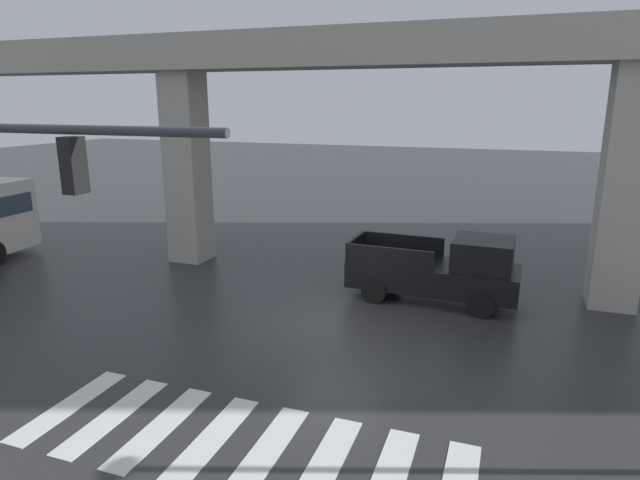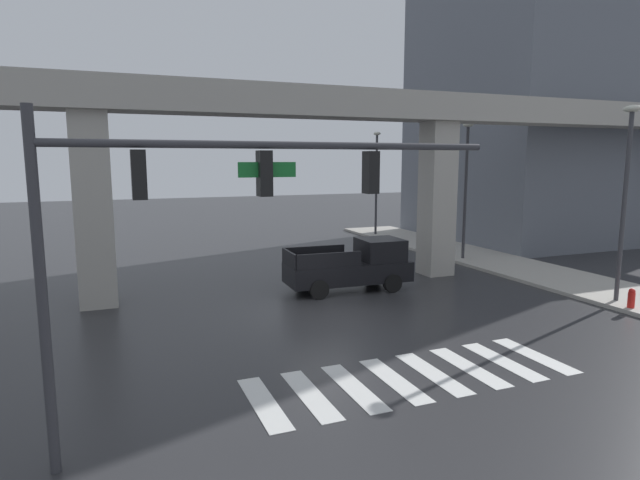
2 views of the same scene
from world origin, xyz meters
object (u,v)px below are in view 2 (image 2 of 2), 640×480
Objects in this scene: street_lamp_near_corner at (626,182)px; fire_hydrant at (631,300)px; traffic_signal_mast at (202,203)px; street_lamp_mid_block at (466,175)px; pickup_truck at (355,266)px; street_lamp_far_north at (376,171)px.

street_lamp_near_corner is 8.52× the size of fire_hydrant.
street_lamp_mid_block reaches higher than traffic_signal_mast.
street_lamp_mid_block is (15.81, 13.37, -0.01)m from traffic_signal_mast.
traffic_signal_mast is 10.22× the size of fire_hydrant.
traffic_signal_mast is 16.28m from fire_hydrant.
street_lamp_near_corner is at bearing 66.38° from fire_hydrant.
traffic_signal_mast reaches higher than fire_hydrant.
pickup_truck reaches higher than fire_hydrant.
traffic_signal_mast is 16.34m from street_lamp_near_corner.
street_lamp_far_north is (15.81, 23.31, -0.01)m from traffic_signal_mast.
fire_hydrant is (15.41, 3.23, -4.13)m from traffic_signal_mast.
fire_hydrant is at bearing -113.62° from street_lamp_near_corner.
pickup_truck is 12.95m from traffic_signal_mast.
street_lamp_near_corner and street_lamp_far_north have the same top height.
street_lamp_mid_block is 9.94m from street_lamp_far_north.
fire_hydrant is at bearing -92.26° from street_lamp_mid_block.
fire_hydrant is (7.70, -6.54, -0.56)m from pickup_truck.
street_lamp_near_corner reaches higher than fire_hydrant.
street_lamp_near_corner is (8.10, -5.62, 3.57)m from pickup_truck.
street_lamp_near_corner is 1.00× the size of street_lamp_mid_block.
traffic_signal_mast is 1.20× the size of street_lamp_near_corner.
traffic_signal_mast is 1.20× the size of street_lamp_mid_block.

